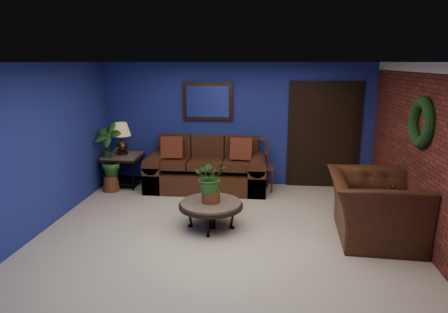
# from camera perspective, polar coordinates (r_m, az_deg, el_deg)

# --- Properties ---
(floor) EXTENTS (5.50, 5.50, 0.00)m
(floor) POSITION_cam_1_polar(r_m,az_deg,el_deg) (6.15, 0.14, -10.64)
(floor) COLOR beige
(floor) RESTS_ON ground
(wall_back) EXTENTS (5.50, 0.04, 2.50)m
(wall_back) POSITION_cam_1_polar(r_m,az_deg,el_deg) (8.21, 1.89, 4.59)
(wall_back) COLOR navy
(wall_back) RESTS_ON ground
(wall_left) EXTENTS (0.04, 5.00, 2.50)m
(wall_left) POSITION_cam_1_polar(r_m,az_deg,el_deg) (6.62, -24.28, 1.26)
(wall_left) COLOR navy
(wall_left) RESTS_ON ground
(wall_right_brick) EXTENTS (0.04, 5.00, 2.50)m
(wall_right_brick) POSITION_cam_1_polar(r_m,az_deg,el_deg) (6.14, 26.64, 0.14)
(wall_right_brick) COLOR maroon
(wall_right_brick) RESTS_ON ground
(ceiling) EXTENTS (5.50, 5.00, 0.02)m
(ceiling) POSITION_cam_1_polar(r_m,az_deg,el_deg) (5.62, 0.16, 13.34)
(ceiling) COLOR silver
(ceiling) RESTS_ON wall_back
(crown_molding) EXTENTS (0.03, 5.00, 0.14)m
(crown_molding) POSITION_cam_1_polar(r_m,az_deg,el_deg) (6.00, 27.56, 11.19)
(crown_molding) COLOR white
(crown_molding) RESTS_ON wall_right_brick
(wall_mirror) EXTENTS (1.02, 0.06, 0.77)m
(wall_mirror) POSITION_cam_1_polar(r_m,az_deg,el_deg) (8.17, -2.34, 7.87)
(wall_mirror) COLOR #452A18
(wall_mirror) RESTS_ON wall_back
(closet_door) EXTENTS (1.44, 0.06, 2.18)m
(closet_door) POSITION_cam_1_polar(r_m,az_deg,el_deg) (8.28, 14.06, 2.87)
(closet_door) COLOR black
(closet_door) RESTS_ON wall_back
(wreath) EXTENTS (0.16, 0.72, 0.72)m
(wreath) POSITION_cam_1_polar(r_m,az_deg,el_deg) (6.08, 26.39, 4.39)
(wreath) COLOR black
(wreath) RESTS_ON wall_right_brick
(sofa) EXTENTS (2.36, 1.02, 1.06)m
(sofa) POSITION_cam_1_polar(r_m,az_deg,el_deg) (8.06, -2.39, -2.14)
(sofa) COLOR #472414
(sofa) RESTS_ON ground
(coffee_table) EXTENTS (0.98, 0.98, 0.42)m
(coffee_table) POSITION_cam_1_polar(r_m,az_deg,el_deg) (6.14, -1.88, -7.02)
(coffee_table) COLOR #4F4A45
(coffee_table) RESTS_ON ground
(end_table) EXTENTS (0.73, 0.73, 0.67)m
(end_table) POSITION_cam_1_polar(r_m,az_deg,el_deg) (8.40, -14.22, -0.74)
(end_table) COLOR #4F4A45
(end_table) RESTS_ON ground
(table_lamp) EXTENTS (0.38, 0.38, 0.63)m
(table_lamp) POSITION_cam_1_polar(r_m,az_deg,el_deg) (8.28, -14.45, 3.04)
(table_lamp) COLOR #452A18
(table_lamp) RESTS_ON end_table
(side_chair) EXTENTS (0.52, 0.52, 1.03)m
(side_chair) POSITION_cam_1_polar(r_m,az_deg,el_deg) (7.95, 5.18, -0.68)
(side_chair) COLOR brown
(side_chair) RESTS_ON ground
(armchair) EXTENTS (1.32, 1.49, 0.92)m
(armchair) POSITION_cam_1_polar(r_m,az_deg,el_deg) (6.17, 20.59, -6.84)
(armchair) COLOR #472414
(armchair) RESTS_ON ground
(coffee_plant) EXTENTS (0.59, 0.55, 0.69)m
(coffee_plant) POSITION_cam_1_polar(r_m,az_deg,el_deg) (6.01, -1.91, -3.15)
(coffee_plant) COLOR brown
(coffee_plant) RESTS_ON coffee_table
(floor_plant) EXTENTS (0.38, 0.32, 0.75)m
(floor_plant) POSITION_cam_1_polar(r_m,az_deg,el_deg) (6.47, 21.72, -6.79)
(floor_plant) COLOR brown
(floor_plant) RESTS_ON ground
(tall_plant) EXTENTS (0.68, 0.57, 1.37)m
(tall_plant) POSITION_cam_1_polar(r_m,az_deg,el_deg) (8.11, -16.08, 0.22)
(tall_plant) COLOR brown
(tall_plant) RESTS_ON ground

